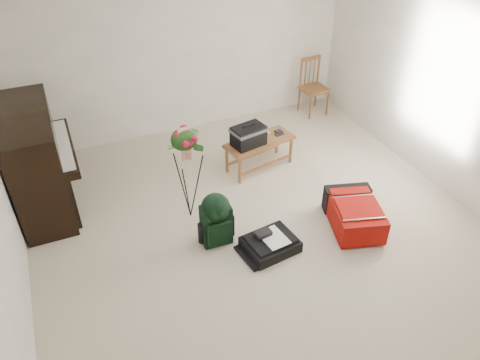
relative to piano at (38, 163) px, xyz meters
name	(u,v)px	position (x,y,z in m)	size (l,w,h in m)	color
floor	(264,236)	(2.19, -1.60, -0.60)	(5.00, 5.50, 0.01)	beige
ceiling	(273,14)	(2.19, -1.60, 1.90)	(5.00, 5.50, 0.01)	white
wall_back	(183,50)	(2.19, 1.15, 0.65)	(5.00, 0.04, 2.50)	white
wall_right	(462,98)	(4.69, -1.60, 0.65)	(0.04, 5.50, 2.50)	white
piano	(38,163)	(0.00, 0.00, 0.00)	(0.71, 1.50, 1.25)	black
bench	(251,137)	(2.61, -0.31, -0.08)	(1.01, 0.56, 0.73)	#976231
dining_chair	(313,87)	(4.23, 0.83, -0.16)	(0.42, 0.42, 0.90)	#976231
red_suitcase	(352,211)	(3.22, -1.79, -0.42)	(0.72, 0.90, 0.33)	#B40709
black_duffel	(270,243)	(2.16, -1.81, -0.51)	(0.61, 0.52, 0.23)	black
green_backpack	(216,217)	(1.67, -1.47, -0.24)	(0.34, 0.32, 0.65)	black
flower_stand	(187,174)	(1.54, -0.92, 0.01)	(0.39, 0.39, 1.25)	black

